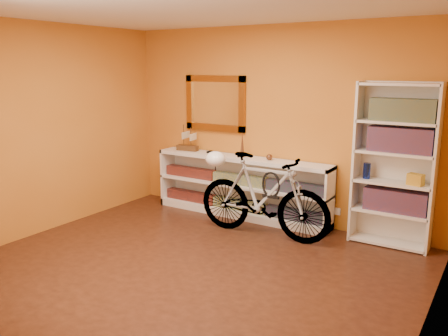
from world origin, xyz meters
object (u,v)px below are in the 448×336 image
Objects in this scene: console_unit at (241,187)px; bookcase at (394,166)px; helmet at (215,159)px; bicycle at (263,196)px.

bookcase is at bearing 0.71° from console_unit.
helmet reaches higher than console_unit.
bicycle is (-1.39, -0.56, -0.43)m from bookcase.
bookcase is 2.14m from helmet.
bookcase is at bearing 16.05° from helmet.
console_unit is at bearing -179.29° from bookcase.
bookcase is 1.08× the size of bicycle.
bicycle reaches higher than helmet.
bookcase is (2.01, 0.03, 0.52)m from console_unit.
bookcase reaches higher than helmet.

